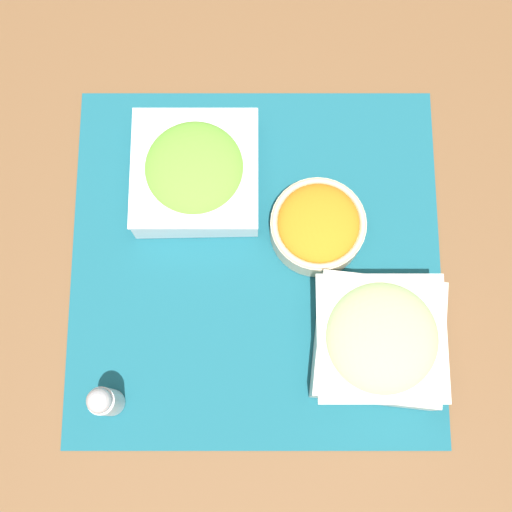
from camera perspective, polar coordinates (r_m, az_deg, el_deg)
name	(u,v)px	position (r m, az deg, el deg)	size (l,w,h in m)	color
ground_plane	(256,262)	(0.93, 0.00, -0.48)	(3.00, 3.00, 0.00)	brown
placemat	(256,262)	(0.93, 0.00, -0.45)	(0.48, 0.48, 0.00)	#195B6B
carrot_bowl	(318,226)	(0.91, 4.96, 2.43)	(0.12, 0.12, 0.06)	beige
lettuce_bowl	(195,172)	(0.93, -4.89, 6.72)	(0.16, 0.16, 0.06)	white
cucumber_bowl	(379,340)	(0.88, 9.85, -6.60)	(0.17, 0.17, 0.08)	silver
pepper_shaker	(105,402)	(0.88, -12.02, -11.32)	(0.03, 0.03, 0.09)	silver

